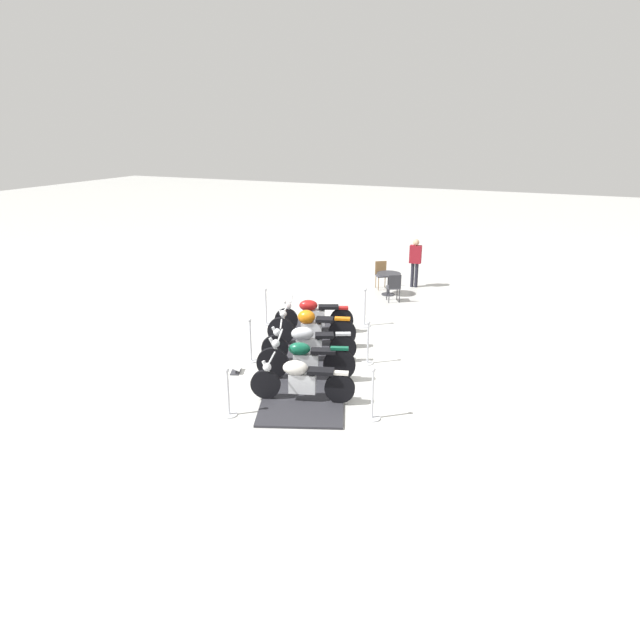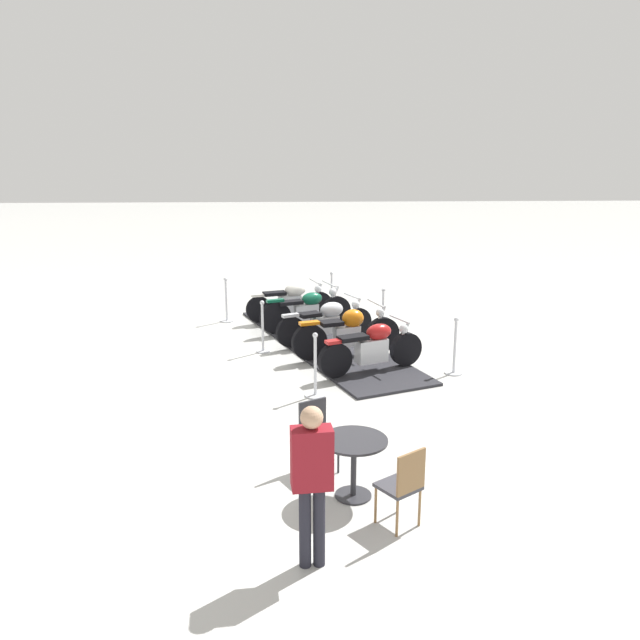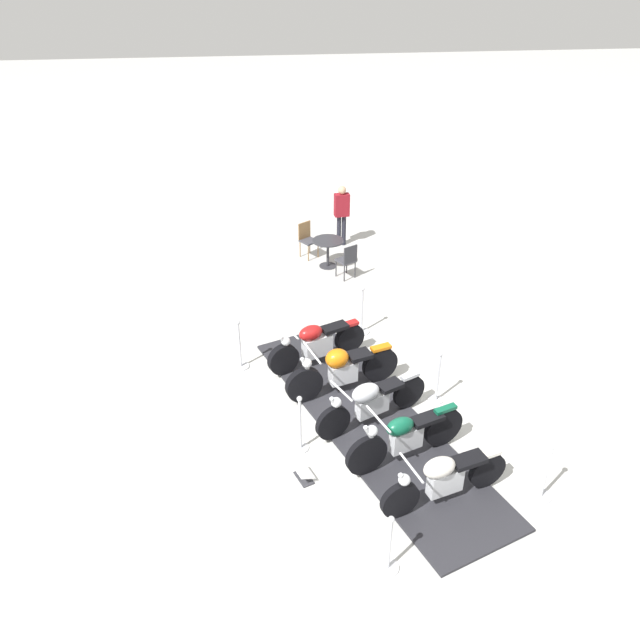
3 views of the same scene
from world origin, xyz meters
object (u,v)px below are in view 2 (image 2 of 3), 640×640
(motorcycle_chrome, at_px, (327,320))
(stanchion_right_front, at_px, (454,356))
(cafe_table, at_px, (354,453))
(stanchion_left_rear, at_px, (226,308))
(info_placard, at_px, (378,325))
(motorcycle_cream, at_px, (291,300))
(motorcycle_maroon, at_px, (373,347))
(cafe_chair_near_table, at_px, (403,483))
(stanchion_left_front, at_px, (315,377))
(cafe_chair_across_table, at_px, (317,431))
(bystander_person, at_px, (312,473))
(motorcycle_copper, at_px, (348,332))
(stanchion_left_mid, at_px, (263,333))
(stanchion_right_rear, at_px, (332,298))
(stanchion_right_mid, at_px, (383,319))
(motorcycle_forest, at_px, (307,309))

(motorcycle_chrome, xyz_separation_m, stanchion_right_front, (-2.24, 2.03, -0.17))
(stanchion_right_front, bearing_deg, cafe_table, 61.80)
(stanchion_left_rear, bearing_deg, info_placard, 167.36)
(motorcycle_chrome, xyz_separation_m, motorcycle_cream, (0.76, -1.93, 0.00))
(motorcycle_maroon, distance_m, cafe_table, 4.45)
(cafe_table, bearing_deg, stanchion_left_rear, -74.78)
(motorcycle_maroon, xyz_separation_m, cafe_chair_near_table, (0.32, 5.06, 0.03))
(stanchion_left_front, bearing_deg, info_placard, -111.37)
(motorcycle_chrome, distance_m, cafe_chair_across_table, 5.63)
(info_placard, distance_m, bystander_person, 9.06)
(motorcycle_copper, relative_size, cafe_chair_near_table, 2.35)
(stanchion_left_mid, bearing_deg, info_placard, -146.91)
(stanchion_right_rear, bearing_deg, bystander_person, 85.17)
(motorcycle_copper, bearing_deg, cafe_chair_near_table, -107.24)
(motorcycle_cream, distance_m, stanchion_right_mid, 2.49)
(stanchion_left_mid, height_order, cafe_table, stanchion_left_mid)
(motorcycle_copper, height_order, info_placard, motorcycle_copper)
(motorcycle_maroon, distance_m, info_placard, 3.21)
(motorcycle_chrome, bearing_deg, info_placard, 17.91)
(motorcycle_chrome, relative_size, motorcycle_cream, 1.00)
(motorcycle_cream, height_order, cafe_chair_across_table, motorcycle_cream)
(motorcycle_chrome, height_order, info_placard, motorcycle_chrome)
(info_placard, bearing_deg, stanchion_left_front, -42.47)
(motorcycle_maroon, distance_m, motorcycle_copper, 1.04)
(motorcycle_forest, bearing_deg, motorcycle_cream, 90.37)
(cafe_table, xyz_separation_m, cafe_chair_across_table, (0.40, -0.72, -0.03))
(motorcycle_maroon, bearing_deg, motorcycle_cream, 87.47)
(motorcycle_copper, bearing_deg, motorcycle_chrome, 92.46)
(motorcycle_forest, distance_m, motorcycle_cream, 1.04)
(stanchion_left_front, xyz_separation_m, cafe_chair_near_table, (-0.79, 3.96, 0.20))
(cafe_table, distance_m, bystander_person, 1.48)
(stanchion_left_rear, bearing_deg, bystander_person, 100.15)
(cafe_table, bearing_deg, cafe_chair_near_table, 124.65)
(motorcycle_copper, relative_size, stanchion_right_mid, 2.00)
(motorcycle_maroon, height_order, cafe_chair_across_table, motorcycle_maroon)
(stanchion_left_front, distance_m, cafe_chair_across_table, 2.57)
(motorcycle_maroon, height_order, bystander_person, bystander_person)
(stanchion_right_rear, distance_m, stanchion_left_rear, 2.81)
(cafe_chair_near_table, bearing_deg, stanchion_left_front, -23.39)
(motorcycle_copper, xyz_separation_m, stanchion_right_front, (-1.88, 1.05, -0.19))
(stanchion_right_mid, height_order, cafe_chair_near_table, stanchion_right_mid)
(info_placard, bearing_deg, stanchion_left_mid, -78.01)
(motorcycle_forest, relative_size, bystander_person, 1.24)
(stanchion_right_front, height_order, cafe_chair_across_table, stanchion_right_front)
(stanchion_right_front, distance_m, stanchion_right_rear, 5.40)
(stanchion_right_rear, bearing_deg, cafe_table, 87.80)
(motorcycle_maroon, xyz_separation_m, motorcycle_copper, (0.37, -0.97, 0.03))
(motorcycle_copper, height_order, stanchion_right_front, motorcycle_copper)
(stanchion_left_rear, height_order, cafe_chair_across_table, stanchion_left_rear)
(stanchion_right_front, height_order, bystander_person, bystander_person)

